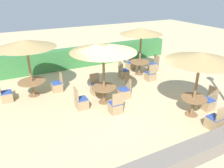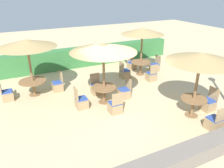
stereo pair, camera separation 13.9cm
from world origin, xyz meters
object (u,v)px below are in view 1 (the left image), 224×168
object	(u,v)px
patio_chair_center_south	(116,107)
patio_chair_front_right_east	(208,103)
round_table_back_left	(32,84)
round_table_center	(104,90)
patio_chair_back_left_east	(57,86)
parasol_back_right	(141,31)
round_table_back_right	(140,64)
round_table_front_right	(193,102)
patio_chair_back_right_north	(130,65)
parasol_back_left	(26,44)
patio_chair_back_right_south	(150,76)
patio_chair_center_north	(96,88)
patio_chair_front_right_south	(214,122)
parasol_center	(103,48)
parasol_front_right	(201,57)
patio_chair_back_right_west	(124,73)
patio_chair_back_left_west	(6,96)
patio_chair_back_right_east	(154,67)
patio_chair_center_east	(124,93)
patio_chair_center_west	(81,102)

from	to	relation	value
patio_chair_center_south	patio_chair_front_right_east	world-z (taller)	same
round_table_back_left	round_table_center	distance (m)	3.29
patio_chair_back_left_east	parasol_back_right	world-z (taller)	parasol_back_right
patio_chair_back_left_east	round_table_back_right	xyz separation A→B (m)	(4.68, 0.12, 0.32)
round_table_front_right	round_table_back_right	bearing A→B (deg)	82.46
parasol_back_right	patio_chair_back_right_north	distance (m)	2.35
parasol_back_left	patio_chair_back_right_south	world-z (taller)	parasol_back_left
patio_chair_center_north	patio_chair_center_south	world-z (taller)	same
parasol_back_left	patio_chair_front_right_south	bearing A→B (deg)	-46.61
parasol_center	patio_chair_back_right_south	world-z (taller)	parasol_center
parasol_front_right	parasol_back_right	world-z (taller)	parasol_back_right
parasol_front_right	patio_chair_back_right_south	size ratio (longest dim) A/B	2.67
patio_chair_center_north	patio_chair_back_right_west	xyz separation A→B (m)	(2.10, 1.15, 0.00)
patio_chair_back_left_west	patio_chair_center_south	xyz separation A→B (m)	(3.74, -2.96, 0.00)
patio_chair_center_south	parasol_back_right	distance (m)	4.89
parasol_back_left	patio_chair_back_right_north	bearing A→B (deg)	10.34
parasol_back_right	patio_chair_back_right_east	xyz separation A→B (m)	(1.02, 0.04, -2.14)
patio_chair_center_east	patio_chair_back_right_west	distance (m)	2.40
patio_chair_center_west	patio_chair_back_right_north	world-z (taller)	same
round_table_front_right	patio_chair_front_right_east	xyz separation A→B (m)	(0.90, 0.04, -0.30)
round_table_front_right	patio_chair_center_west	bearing A→B (deg)	146.32
round_table_back_left	patio_chair_center_south	distance (m)	4.00
patio_chair_back_left_west	patio_chair_front_right_south	size ratio (longest dim) A/B	1.00
round_table_back_left	parasol_back_right	world-z (taller)	parasol_back_right
parasol_center	parasol_back_right	world-z (taller)	parasol_back_right
patio_chair_back_left_west	patio_chair_front_right_east	xyz separation A→B (m)	(7.17, -4.38, 0.00)
patio_chair_back_right_north	round_table_back_right	bearing A→B (deg)	89.41
patio_chair_back_right_south	round_table_back_right	bearing A→B (deg)	90.97
parasol_front_right	round_table_back_right	bearing A→B (deg)	82.46
patio_chair_back_left_west	parasol_back_right	bearing A→B (deg)	91.02
round_table_back_left	patio_chair_center_west	distance (m)	2.60
patio_chair_center_north	patio_chair_center_east	world-z (taller)	same
parasol_back_right	patio_chair_back_right_south	size ratio (longest dim) A/B	2.77
parasol_center	patio_chair_center_west	distance (m)	2.35
patio_chair_center_south	parasol_back_right	bearing A→B (deg)	44.46
parasol_back_left	patio_chair_back_left_east	size ratio (longest dim) A/B	2.74
round_table_back_right	patio_chair_back_right_north	world-z (taller)	patio_chair_back_right_north
round_table_center	patio_chair_center_south	world-z (taller)	patio_chair_center_south
patio_chair_front_right_south	parasol_front_right	bearing A→B (deg)	91.36
patio_chair_center_west	patio_chair_center_north	bearing A→B (deg)	131.66
patio_chair_center_east	parasol_front_right	xyz separation A→B (m)	(1.62, -2.40, 2.05)
patio_chair_center_north	patio_chair_back_right_east	xyz separation A→B (m)	(4.16, 1.23, 0.00)
patio_chair_back_left_east	patio_chair_center_north	world-z (taller)	same
patio_chair_back_left_east	parasol_front_right	world-z (taller)	parasol_front_right
round_table_front_right	round_table_back_right	xyz separation A→B (m)	(0.60, 4.54, 0.03)
patio_chair_center_west	round_table_back_right	distance (m)	4.73
patio_chair_back_left_west	patio_chair_back_left_east	distance (m)	2.20
round_table_center	patio_chair_center_south	bearing A→B (deg)	-87.66
patio_chair_center_west	patio_chair_center_south	bearing A→B (deg)	48.66
round_table_back_left	round_table_back_right	distance (m)	5.75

